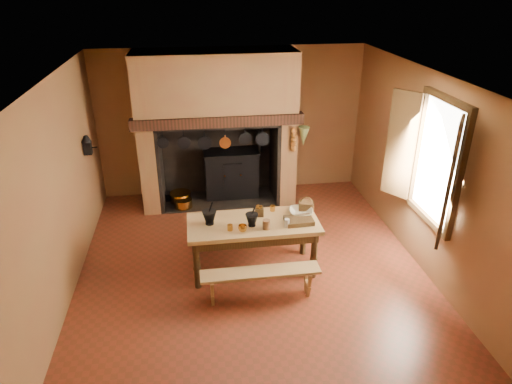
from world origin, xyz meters
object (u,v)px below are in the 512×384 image
coffee_grinder (259,211)px  wicker_basket (306,205)px  mixing_bowl (301,212)px  iron_range (232,173)px  work_table (253,230)px  bench_front (260,278)px

coffee_grinder → wicker_basket: bearing=9.6°
mixing_bowl → iron_range: bearing=107.9°
iron_range → mixing_bowl: bearing=-72.1°
mixing_bowl → wicker_basket: (0.11, 0.15, 0.03)m
iron_range → work_table: bearing=-88.5°
work_table → wicker_basket: size_ratio=7.50×
iron_range → mixing_bowl: size_ratio=4.70×
wicker_basket → mixing_bowl: bearing=-116.2°
coffee_grinder → wicker_basket: size_ratio=0.77×
work_table → coffee_grinder: size_ratio=9.76×
work_table → bench_front: 0.76m
iron_range → bench_front: 3.21m
iron_range → wicker_basket: 2.47m
work_table → bench_front: size_ratio=1.17×
iron_range → wicker_basket: (0.89, -2.27, 0.39)m
work_table → bench_front: (0.00, -0.68, -0.34)m
work_table → coffee_grinder: 0.29m
work_table → wicker_basket: wicker_basket is taller
work_table → coffee_grinder: (0.11, 0.18, 0.20)m
work_table → iron_range: bearing=91.5°
bench_front → mixing_bowl: 1.18m
wicker_basket → bench_front: bearing=-121.2°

